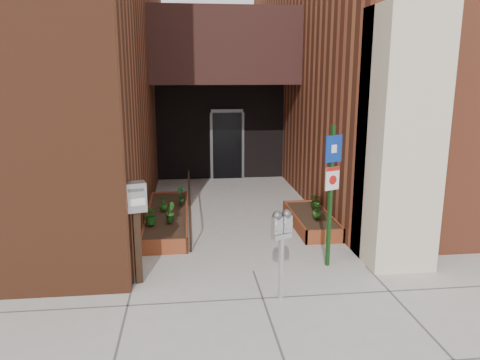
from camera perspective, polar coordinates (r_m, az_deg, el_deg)
name	(u,v)px	position (r m, az deg, el deg)	size (l,w,h in m)	color
ground	(253,271)	(8.17, 1.63, -11.03)	(80.00, 80.00, 0.00)	#9E9991
architecture	(214,14)	(14.40, -3.16, 19.60)	(20.00, 14.60, 10.00)	#5E2F1A
planter_left	(167,219)	(10.58, -8.85, -4.71)	(0.90, 3.60, 0.30)	maroon
planter_right	(311,221)	(10.45, 8.64, -4.94)	(0.80, 2.20, 0.30)	maroon
handrail	(189,192)	(10.35, -6.21, -1.49)	(0.04, 3.34, 0.90)	black
parking_meter	(282,231)	(6.86, 5.10, -6.20)	(0.32, 0.22, 1.39)	#B2B2B4
sign_post	(332,181)	(8.05, 11.09, -0.16)	(0.32, 0.16, 2.48)	#153B15
payment_dropbox	(136,211)	(7.52, -12.59, -3.73)	(0.38, 0.32, 1.67)	black
shrub_left_a	(151,215)	(9.68, -10.78, -4.17)	(0.37, 0.37, 0.41)	#1A5A19
shrub_left_b	(170,212)	(9.78, -8.55, -3.90)	(0.22, 0.22, 0.41)	#1E5217
shrub_left_c	(163,203)	(10.61, -9.33, -2.79)	(0.19, 0.19, 0.34)	#215819
shrub_left_d	(181,195)	(11.07, -7.25, -1.86)	(0.22, 0.22, 0.41)	#1A5E21
shrub_right_a	(317,210)	(10.06, 9.40, -3.62)	(0.20, 0.20, 0.36)	#275618
shrub_right_b	(318,211)	(10.06, 9.51, -3.69)	(0.17, 0.17, 0.33)	#275518
shrub_right_c	(316,200)	(10.85, 9.24, -2.45)	(0.29, 0.29, 0.33)	#1F5618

